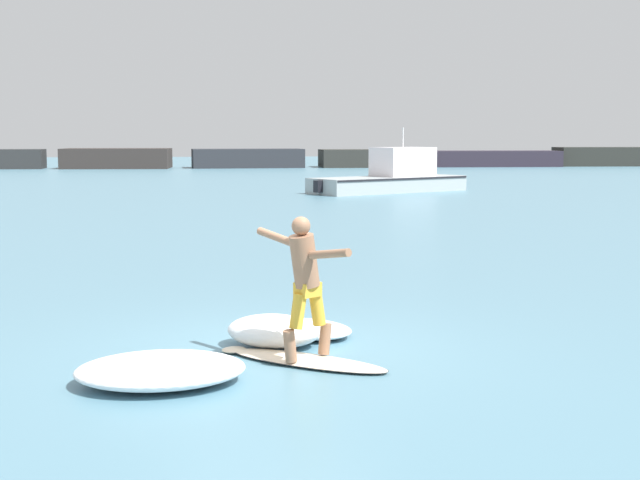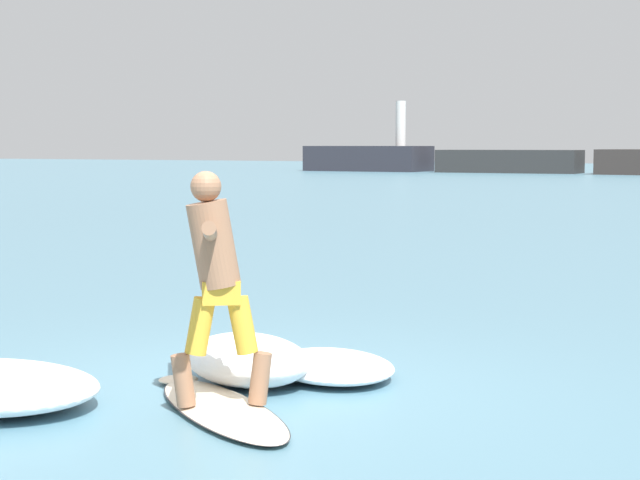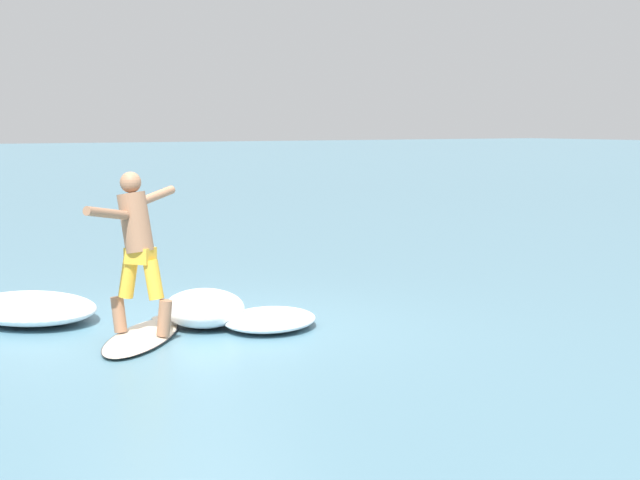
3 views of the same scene
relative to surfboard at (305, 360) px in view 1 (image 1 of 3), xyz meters
The scene contains 8 objects.
ground_plane 0.73m from the surfboard, 114.42° to the left, with size 200.00×200.00×0.00m, color slate.
rock_jetty_breakwater 62.69m from the surfboard, 88.65° to the left, with size 71.05×4.94×4.89m.
surfboard is the anchor object (origin of this frame).
surfer 0.97m from the surfboard, 93.52° to the right, with size 0.94×1.30×1.62m.
fishing_boat_near_jetty 31.25m from the surfboard, 75.88° to the left, with size 8.51×5.70×2.93m.
wave_foam_at_tail 0.89m from the surfboard, 109.40° to the left, with size 1.42×1.27×0.39m.
wave_foam_at_nose 1.71m from the surfboard, 158.08° to the right, with size 1.84×1.44×0.29m.
wave_foam_beside 1.38m from the surfboard, 83.24° to the left, with size 1.59×1.57×0.18m.
Camera 1 is at (-0.82, -10.46, 2.56)m, focal length 50.00 mm.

